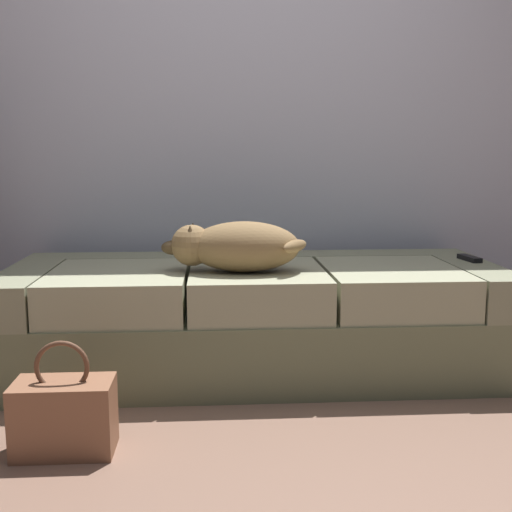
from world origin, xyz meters
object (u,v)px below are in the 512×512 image
Objects in this scene: couch at (255,317)px; handbag at (64,415)px; tv_remote at (469,258)px; dog_tan at (235,246)px.

couch reaches higher than handbag.
tv_remote is 0.40× the size of handbag.
couch is 1.04m from tv_remote.
dog_tan reaches higher than tv_remote.
dog_tan is at bearing -122.45° from couch.
dog_tan is at bearing -178.27° from tv_remote.
tv_remote is 1.91m from handbag.
couch is at bearing 49.23° from handbag.
couch is at bearing 174.42° from tv_remote.
dog_tan is (-0.09, -0.15, 0.35)m from couch.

